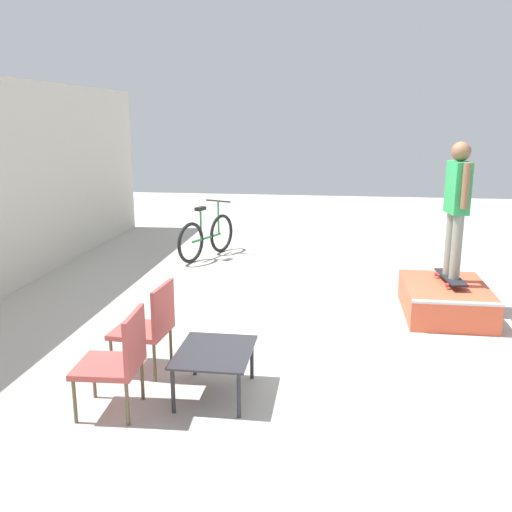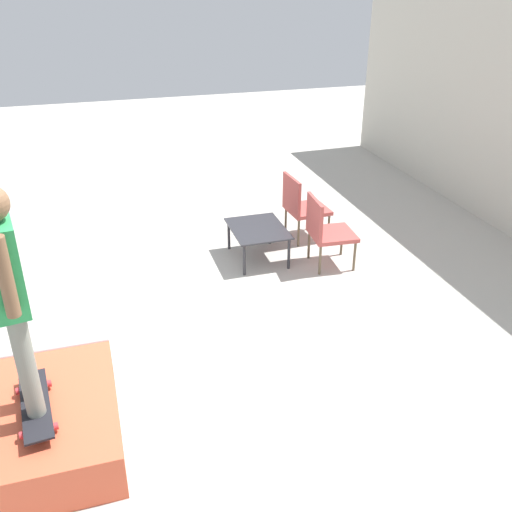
{
  "view_description": "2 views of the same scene",
  "coord_description": "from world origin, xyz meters",
  "views": [
    {
      "loc": [
        -6.39,
        0.47,
        2.45
      ],
      "look_at": [
        0.17,
        1.39,
        0.84
      ],
      "focal_mm": 40.0,
      "sensor_mm": 36.0,
      "label": 1
    },
    {
      "loc": [
        4.45,
        -0.4,
        3.35
      ],
      "look_at": [
        -0.14,
        0.99,
        0.89
      ],
      "focal_mm": 40.0,
      "sensor_mm": 36.0,
      "label": 2
    }
  ],
  "objects": [
    {
      "name": "ground_plane",
      "position": [
        0.0,
        0.0,
        0.0
      ],
      "size": [
        24.0,
        24.0,
        0.0
      ],
      "primitive_type": "plane",
      "color": "#B7B2A8"
    },
    {
      "name": "person_skater",
      "position": [
        0.89,
        -1.02,
        1.47
      ],
      "size": [
        0.56,
        0.26,
        1.69
      ],
      "rotation": [
        0.0,
        0.0,
        0.16
      ],
      "color": "gray",
      "rests_on": "skateboard_on_ramp"
    },
    {
      "name": "skateboard_on_ramp",
      "position": [
        0.89,
        -1.02,
        0.47
      ],
      "size": [
        0.82,
        0.32,
        0.07
      ],
      "rotation": [
        0.0,
        0.0,
        0.11
      ],
      "color": "black",
      "rests_on": "skate_ramp_box"
    },
    {
      "name": "patio_chair_right",
      "position": [
        -1.34,
        2.23,
        0.5
      ],
      "size": [
        0.55,
        0.55,
        0.89
      ],
      "rotation": [
        0.0,
        0.0,
        3.07
      ],
      "color": "brown",
      "rests_on": "ground_plane"
    },
    {
      "name": "coffee_table",
      "position": [
        -1.74,
        1.5,
        0.38
      ],
      "size": [
        0.84,
        0.67,
        0.43
      ],
      "color": "#2D2D33",
      "rests_on": "ground_plane"
    },
    {
      "name": "patio_chair_left",
      "position": [
        -2.15,
        2.23,
        0.5
      ],
      "size": [
        0.55,
        0.55,
        0.89
      ],
      "rotation": [
        0.0,
        0.0,
        3.2
      ],
      "color": "brown",
      "rests_on": "ground_plane"
    },
    {
      "name": "skate_ramp_box",
      "position": [
        0.8,
        -0.95,
        0.19
      ],
      "size": [
        1.46,
        1.02,
        0.41
      ],
      "color": "#DB5638",
      "rests_on": "ground_plane"
    }
  ]
}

